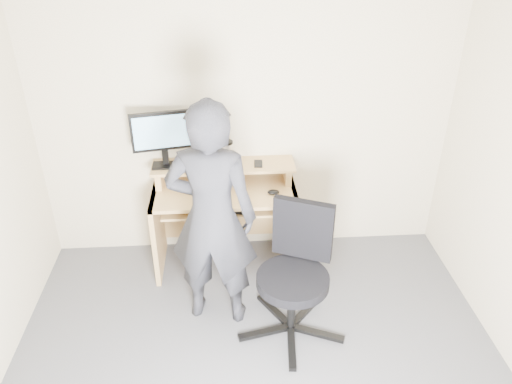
{
  "coord_description": "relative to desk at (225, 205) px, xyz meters",
  "views": [
    {
      "loc": [
        -0.18,
        -2.15,
        2.81
      ],
      "look_at": [
        0.04,
        1.05,
        0.95
      ],
      "focal_mm": 35.0,
      "sensor_mm": 36.0,
      "label": 1
    }
  ],
  "objects": [
    {
      "name": "back_wall",
      "position": [
        0.2,
        0.22,
        0.7
      ],
      "size": [
        3.5,
        0.02,
        2.5
      ],
      "primitive_type": "cube",
      "color": "beige",
      "rests_on": "ground"
    },
    {
      "name": "desk",
      "position": [
        0.0,
        0.0,
        0.0
      ],
      "size": [
        1.2,
        0.6,
        0.91
      ],
      "color": "tan",
      "rests_on": "ground"
    },
    {
      "name": "monitor",
      "position": [
        -0.48,
        0.07,
        0.65
      ],
      "size": [
        0.51,
        0.14,
        0.48
      ],
      "rotation": [
        0.0,
        0.0,
        0.19
      ],
      "color": "black",
      "rests_on": "desk"
    },
    {
      "name": "external_drive",
      "position": [
        -0.0,
        0.11,
        0.46
      ],
      "size": [
        0.08,
        0.14,
        0.2
      ],
      "primitive_type": "cube",
      "rotation": [
        0.0,
        0.0,
        -0.12
      ],
      "color": "black",
      "rests_on": "desk"
    },
    {
      "name": "travel_mug",
      "position": [
        0.04,
        0.05,
        0.46
      ],
      "size": [
        0.1,
        0.1,
        0.2
      ],
      "primitive_type": "cylinder",
      "rotation": [
        0.0,
        0.0,
        0.18
      ],
      "color": "silver",
      "rests_on": "desk"
    },
    {
      "name": "smartphone",
      "position": [
        0.29,
        0.05,
        0.37
      ],
      "size": [
        0.08,
        0.13,
        0.01
      ],
      "primitive_type": "cube",
      "rotation": [
        0.0,
        0.0,
        -0.06
      ],
      "color": "black",
      "rests_on": "desk"
    },
    {
      "name": "charger",
      "position": [
        -0.15,
        0.01,
        0.38
      ],
      "size": [
        0.05,
        0.05,
        0.03
      ],
      "primitive_type": "cube",
      "rotation": [
        0.0,
        0.0,
        -0.24
      ],
      "color": "black",
      "rests_on": "desk"
    },
    {
      "name": "headphones",
      "position": [
        -0.25,
        0.14,
        0.37
      ],
      "size": [
        0.19,
        0.18,
        0.06
      ],
      "primitive_type": "torus",
      "rotation": [
        0.26,
        0.0,
        -0.22
      ],
      "color": "silver",
      "rests_on": "desk"
    },
    {
      "name": "keyboard",
      "position": [
        -0.03,
        -0.17,
        0.12
      ],
      "size": [
        0.49,
        0.32,
        0.03
      ],
      "primitive_type": "cube",
      "rotation": [
        0.0,
        0.0,
        -0.33
      ],
      "color": "black",
      "rests_on": "desk"
    },
    {
      "name": "mouse",
      "position": [
        0.4,
        -0.18,
        0.22
      ],
      "size": [
        0.1,
        0.07,
        0.04
      ],
      "primitive_type": "ellipsoid",
      "rotation": [
        0.0,
        0.0,
        0.1
      ],
      "color": "black",
      "rests_on": "desk"
    },
    {
      "name": "office_chair",
      "position": [
        0.5,
        -0.89,
        -0.0
      ],
      "size": [
        0.79,
        0.77,
        0.99
      ],
      "rotation": [
        0.0,
        0.0,
        -0.41
      ],
      "color": "black",
      "rests_on": "ground"
    },
    {
      "name": "person",
      "position": [
        -0.09,
        -0.71,
        0.34
      ],
      "size": [
        0.72,
        0.54,
        1.77
      ],
      "primitive_type": "imported",
      "rotation": [
        0.0,
        0.0,
        2.95
      ],
      "color": "black",
      "rests_on": "ground"
    }
  ]
}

